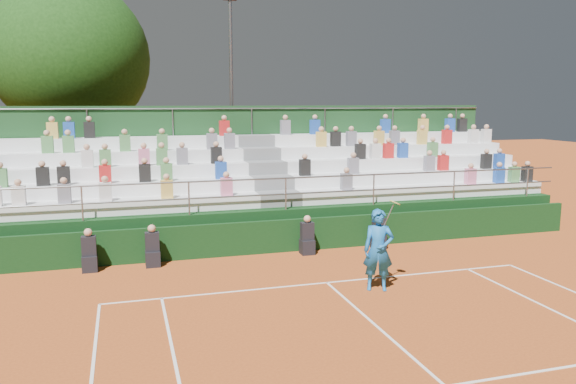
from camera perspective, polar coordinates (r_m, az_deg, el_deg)
name	(u,v)px	position (r m, az deg, el deg)	size (l,w,h in m)	color
ground	(327,283)	(14.46, 3.98, -9.19)	(90.00, 90.00, 0.00)	#AF4D1D
courtside_wall	(291,235)	(17.24, 0.28, -4.42)	(20.00, 0.15, 1.00)	black
line_officials	(239,243)	(16.42, -5.03, -5.23)	(8.96, 0.40, 1.19)	black
grandstand	(265,199)	(20.19, -2.36, -0.77)	(20.00, 5.20, 4.40)	black
tennis_player	(378,250)	(13.82, 9.17, -5.82)	(0.96, 0.71, 2.22)	#1766B3
tree_east	(70,58)	(26.75, -21.23, 12.56)	(6.74, 6.74, 9.81)	#362213
floodlight_mast	(231,84)	(25.65, -5.78, 10.86)	(0.60, 0.25, 9.29)	gray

